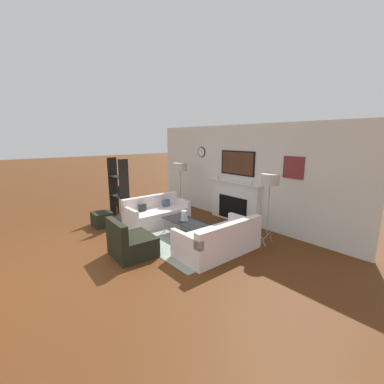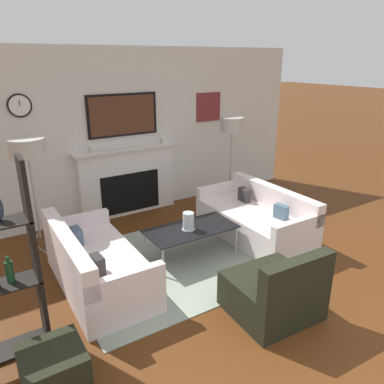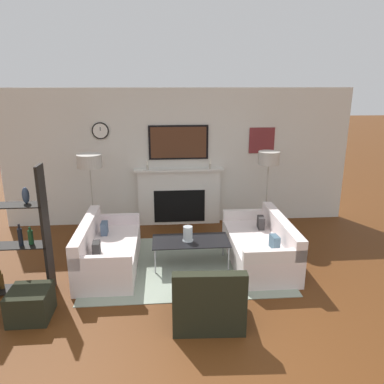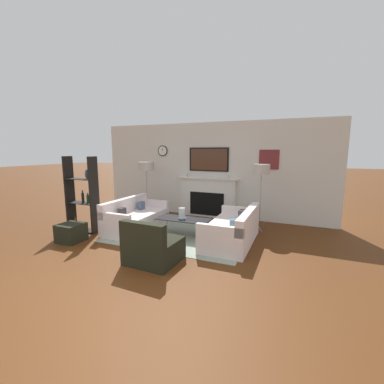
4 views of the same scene
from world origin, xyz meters
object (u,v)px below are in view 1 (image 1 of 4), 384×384
at_px(floor_lamp_right, 270,181).
at_px(hurricane_candle, 184,216).
at_px(ottoman, 102,219).
at_px(couch_left, 156,214).
at_px(shelf_unit, 119,191).
at_px(coffee_table, 186,222).
at_px(couch_right, 219,241).
at_px(armchair, 131,244).
at_px(floor_lamp_left, 180,167).

bearing_deg(floor_lamp_right, hurricane_candle, -143.98).
bearing_deg(hurricane_candle, ottoman, -148.37).
height_order(couch_left, hurricane_candle, couch_left).
height_order(couch_left, shelf_unit, shelf_unit).
bearing_deg(coffee_table, shelf_unit, -165.77).
relative_size(coffee_table, shelf_unit, 0.67).
bearing_deg(couch_right, shelf_unit, -170.41).
bearing_deg(coffee_table, couch_right, -0.52).
height_order(couch_left, ottoman, couch_left).
relative_size(couch_right, ottoman, 3.71).
bearing_deg(couch_left, floor_lamp_right, 21.88).
distance_m(armchair, floor_lamp_right, 3.19).
relative_size(couch_left, couch_right, 0.98).
bearing_deg(floor_lamp_left, hurricane_candle, -34.59).
height_order(couch_left, coffee_table, couch_left).
distance_m(hurricane_candle, floor_lamp_left, 2.20).
bearing_deg(hurricane_candle, floor_lamp_left, 145.41).
relative_size(hurricane_candle, floor_lamp_right, 0.15).
relative_size(couch_right, coffee_table, 1.48).
relative_size(coffee_table, ottoman, 2.50).
distance_m(armchair, floor_lamp_left, 3.36).
distance_m(couch_right, floor_lamp_right, 1.68).
relative_size(shelf_unit, ottoman, 3.71).
distance_m(hurricane_candle, floor_lamp_right, 2.13).
distance_m(coffee_table, floor_lamp_left, 2.28).
bearing_deg(coffee_table, hurricane_candle, -169.16).
xyz_separation_m(couch_left, hurricane_candle, (1.26, 0.00, 0.25)).
xyz_separation_m(couch_right, ottoman, (-3.19, -1.24, -0.07)).
height_order(couch_right, ottoman, couch_right).
bearing_deg(armchair, floor_lamp_right, 61.34).
bearing_deg(hurricane_candle, couch_right, -0.07).
bearing_deg(shelf_unit, floor_lamp_left, 68.22).
xyz_separation_m(armchair, hurricane_candle, (-0.13, 1.47, 0.26)).
distance_m(floor_lamp_right, ottoman, 4.47).
distance_m(hurricane_candle, shelf_unit, 2.42).
relative_size(couch_left, floor_lamp_right, 1.09).
xyz_separation_m(floor_lamp_right, shelf_unit, (-3.87, -1.72, -0.61)).
height_order(armchair, floor_lamp_left, floor_lamp_left).
bearing_deg(couch_right, hurricane_candle, 179.93).
bearing_deg(floor_lamp_right, shelf_unit, -156.06).
bearing_deg(shelf_unit, ottoman, -65.02).
xyz_separation_m(couch_left, couch_right, (2.43, -0.00, -0.00)).
bearing_deg(ottoman, coffee_table, 31.23).
relative_size(couch_right, floor_lamp_right, 1.11).
bearing_deg(shelf_unit, floor_lamp_right, 23.94).
relative_size(armchair, floor_lamp_left, 0.55).
distance_m(armchair, shelf_unit, 2.67).
bearing_deg(couch_right, ottoman, -158.73).
relative_size(couch_right, armchair, 2.04).
xyz_separation_m(armchair, ottoman, (-2.15, 0.23, -0.07)).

